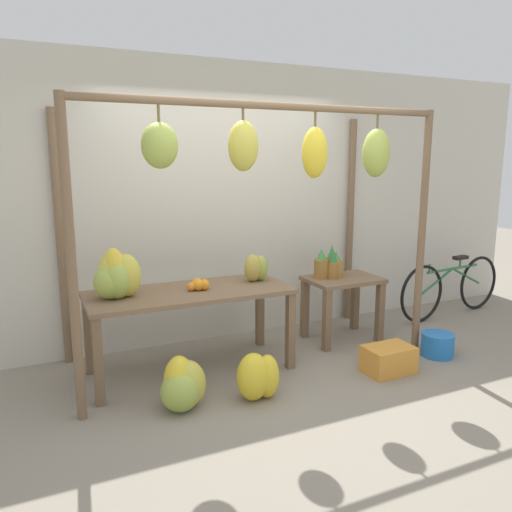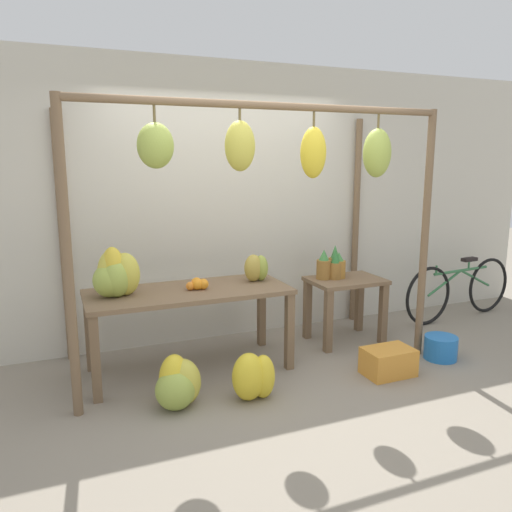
% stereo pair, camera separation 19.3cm
% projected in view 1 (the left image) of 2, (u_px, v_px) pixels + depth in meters
% --- Properties ---
extents(ground_plane, '(20.00, 20.00, 0.00)m').
position_uv_depth(ground_plane, '(281.00, 386.00, 4.12)').
color(ground_plane, gray).
extents(shop_wall_back, '(8.00, 0.08, 2.80)m').
position_uv_depth(shop_wall_back, '(220.00, 204.00, 5.08)').
color(shop_wall_back, beige).
rests_on(shop_wall_back, ground_plane).
extents(stall_awning, '(3.17, 1.29, 2.28)m').
position_uv_depth(stall_awning, '(268.00, 179.00, 4.11)').
color(stall_awning, brown).
rests_on(stall_awning, ground_plane).
extents(display_table_main, '(1.74, 0.74, 0.74)m').
position_uv_depth(display_table_main, '(190.00, 301.00, 4.31)').
color(display_table_main, brown).
rests_on(display_table_main, ground_plane).
extents(display_table_side, '(0.74, 0.52, 0.66)m').
position_uv_depth(display_table_side, '(342.00, 293.00, 5.11)').
color(display_table_side, brown).
rests_on(display_table_side, ground_plane).
extents(banana_pile_on_table, '(0.45, 0.38, 0.41)m').
position_uv_depth(banana_pile_on_table, '(116.00, 277.00, 4.03)').
color(banana_pile_on_table, gold).
rests_on(banana_pile_on_table, display_table_main).
extents(orange_pile, '(0.20, 0.16, 0.10)m').
position_uv_depth(orange_pile, '(199.00, 285.00, 4.29)').
color(orange_pile, orange).
rests_on(orange_pile, display_table_main).
extents(pineapple_cluster, '(0.31, 0.25, 0.32)m').
position_uv_depth(pineapple_cluster, '(330.00, 265.00, 5.08)').
color(pineapple_cluster, '#A3702D').
rests_on(pineapple_cluster, display_table_side).
extents(banana_pile_ground_left, '(0.43, 0.41, 0.40)m').
position_uv_depth(banana_pile_ground_left, '(182.00, 386.00, 3.73)').
color(banana_pile_ground_left, gold).
rests_on(banana_pile_ground_left, ground_plane).
extents(banana_pile_ground_right, '(0.41, 0.29, 0.38)m').
position_uv_depth(banana_pile_ground_right, '(258.00, 377.00, 3.87)').
color(banana_pile_ground_right, yellow).
rests_on(banana_pile_ground_right, ground_plane).
extents(fruit_crate_white, '(0.42, 0.29, 0.24)m').
position_uv_depth(fruit_crate_white, '(388.00, 359.00, 4.37)').
color(fruit_crate_white, orange).
rests_on(fruit_crate_white, ground_plane).
extents(blue_bucket, '(0.30, 0.30, 0.22)m').
position_uv_depth(blue_bucket, '(438.00, 345.00, 4.74)').
color(blue_bucket, blue).
rests_on(blue_bucket, ground_plane).
extents(parked_bicycle, '(1.69, 0.21, 0.71)m').
position_uv_depth(parked_bicycle, '(451.00, 287.00, 5.94)').
color(parked_bicycle, black).
rests_on(parked_bicycle, ground_plane).
extents(papaya_pile, '(0.26, 0.20, 0.25)m').
position_uv_depth(papaya_pile, '(256.00, 268.00, 4.60)').
color(papaya_pile, '#B2993D').
rests_on(papaya_pile, display_table_main).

